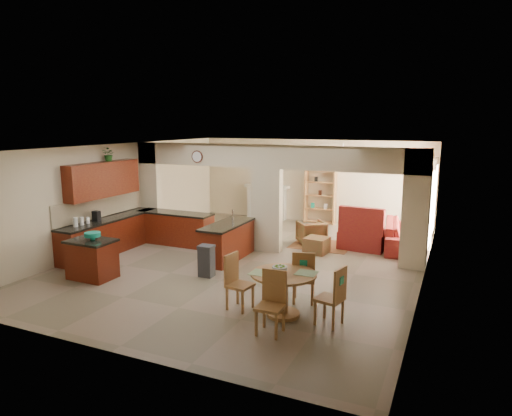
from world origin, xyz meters
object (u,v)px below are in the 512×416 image
at_px(dining_table, 283,288).
at_px(armchair, 311,233).
at_px(kitchen_island, 92,259).
at_px(sofa, 404,235).

relative_size(dining_table, armchair, 1.59).
relative_size(kitchen_island, armchair, 1.38).
height_order(sofa, armchair, sofa).
xyz_separation_m(sofa, armchair, (-2.40, -0.67, -0.03)).
bearing_deg(armchair, dining_table, 63.46).
xyz_separation_m(kitchen_island, sofa, (5.94, 5.36, -0.08)).
height_order(kitchen_island, armchair, kitchen_island).
bearing_deg(sofa, dining_table, 158.39).
distance_m(dining_table, armchair, 4.94).
relative_size(kitchen_island, sofa, 0.41).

